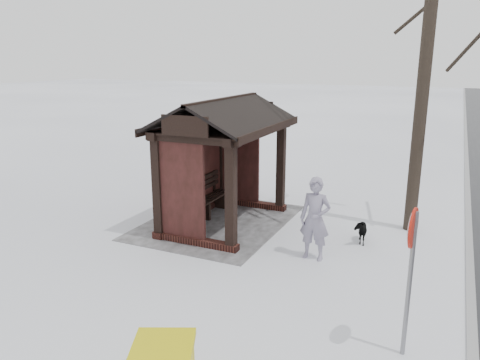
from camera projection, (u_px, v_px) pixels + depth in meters
name	position (u px, v px, depth m)	size (l,w,h in m)	color
ground	(225.00, 223.00, 11.62)	(120.00, 120.00, 0.00)	white
kerb	(470.00, 262.00, 9.38)	(120.00, 0.15, 0.06)	gray
trampled_patch	(218.00, 222.00, 11.70)	(4.20, 3.20, 0.02)	#95949A
bus_shelter	(218.00, 137.00, 11.13)	(3.60, 2.40, 3.09)	#3B1A15
pedestrian	(315.00, 219.00, 9.39)	(0.62, 0.41, 1.71)	gray
dog	(360.00, 230.00, 10.37)	(0.30, 0.66, 0.56)	black
road_sign	(411.00, 250.00, 6.13)	(0.54, 0.11, 2.13)	slate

